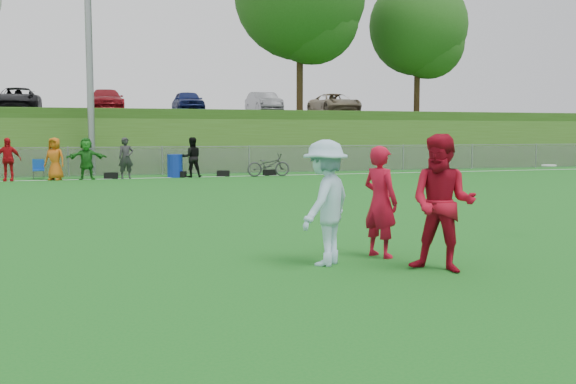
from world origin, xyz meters
name	(u,v)px	position (x,y,z in m)	size (l,w,h in m)	color
ground	(313,257)	(0.00, 0.00, 0.00)	(120.00, 120.00, 0.00)	#14631B
sideline_far	(168,178)	(0.00, 18.00, 0.01)	(60.00, 0.10, 0.01)	white
fence	(162,160)	(0.00, 20.00, 0.65)	(58.00, 0.06, 1.30)	gray
light_pole	(88,22)	(-3.00, 20.80, 6.71)	(1.20, 0.40, 12.15)	gray
berm	(142,139)	(0.00, 31.00, 1.50)	(120.00, 18.00, 3.00)	#2C5016
parking_lot	(138,114)	(0.00, 33.00, 3.05)	(120.00, 12.00, 0.10)	black
tree_green_near	(303,0)	(8.16, 24.42, 9.03)	(7.14, 7.14, 9.95)	black
tree_green_far	(421,31)	(16.16, 25.92, 7.96)	(5.88, 5.88, 8.19)	black
car_row	(120,101)	(-1.17, 32.00, 3.82)	(32.04, 5.18, 1.44)	white
spectator_row	(96,158)	(-2.88, 18.00, 0.85)	(8.13, 0.85, 1.69)	#BA0C14
gear_bags	(197,174)	(1.25, 18.10, 0.13)	(7.35, 0.56, 0.26)	black
player_red_left	(380,202)	(1.00, -0.26, 0.85)	(0.62, 0.41, 1.70)	red
player_red_center	(443,203)	(1.35, -1.46, 0.94)	(0.91, 0.71, 1.88)	#AA0B20
player_blue	(325,203)	(-0.01, -0.56, 0.90)	(1.16, 0.67, 1.80)	#A6CEE6
frisbee	(549,165)	(4.68, 0.48, 1.31)	(0.25, 0.25, 0.02)	silver
recycling_bin	(175,166)	(0.32, 18.20, 0.49)	(0.65, 0.65, 0.97)	#0E289C
camp_chair	(39,173)	(-5.12, 18.82, 0.24)	(0.48, 0.49, 0.81)	#0F43A7
bicycle	(268,165)	(4.23, 17.50, 0.49)	(0.65, 1.87, 0.98)	#2E2E30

